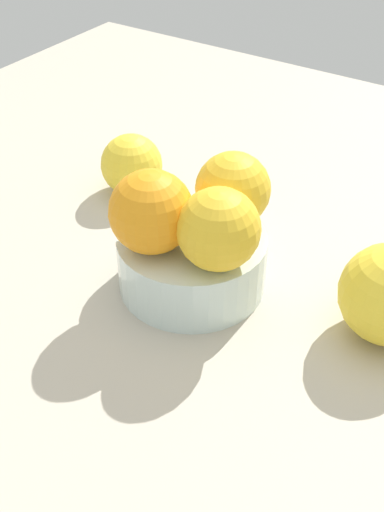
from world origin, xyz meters
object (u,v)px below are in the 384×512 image
orange_loose_0 (132,165)px  orange_in_bowl_1 (219,229)px  fruit_bowl (192,262)px  orange_in_bowl_2 (233,189)px  orange_in_bowl_0 (151,212)px

orange_loose_0 → orange_in_bowl_1: bearing=57.2°
fruit_bowl → orange_in_bowl_1: orange_in_bowl_1 is taller
orange_in_bowl_1 → orange_in_bowl_2: size_ratio=1.03×
orange_in_bowl_2 → orange_in_bowl_0: bearing=-27.5°
orange_in_bowl_2 → orange_loose_0: 18.38cm
orange_in_bowl_0 → orange_in_bowl_2: 8.24cm
orange_in_bowl_1 → orange_in_bowl_2: 6.53cm
orange_in_bowl_0 → orange_loose_0: 19.22cm
fruit_bowl → orange_loose_0: bearing=-124.3°
orange_loose_0 → orange_in_bowl_2: bearing=70.3°
orange_in_bowl_1 → orange_in_bowl_2: bearing=-160.1°
orange_in_bowl_0 → orange_in_bowl_2: size_ratio=1.07×
orange_in_bowl_1 → orange_loose_0: size_ratio=1.02×
orange_in_bowl_0 → orange_in_bowl_1: bearing=101.0°
orange_in_bowl_0 → orange_in_bowl_1: 6.14cm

